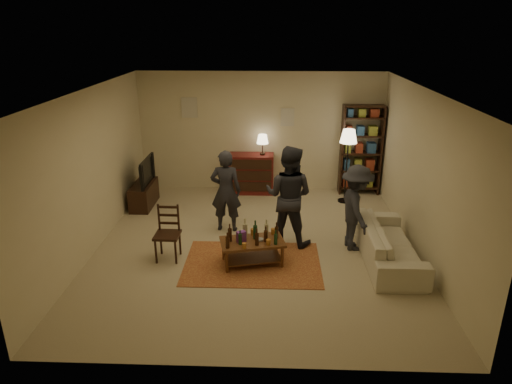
# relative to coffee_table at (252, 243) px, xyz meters

# --- Properties ---
(floor) EXTENTS (6.00, 6.00, 0.00)m
(floor) POSITION_rel_coffee_table_xyz_m (0.03, 0.61, -0.38)
(floor) COLOR #C6B793
(floor) RESTS_ON ground
(room_shell) EXTENTS (6.00, 6.00, 6.00)m
(room_shell) POSITION_rel_coffee_table_xyz_m (-0.62, 3.59, 1.44)
(room_shell) COLOR beige
(room_shell) RESTS_ON ground
(rug) EXTENTS (2.20, 1.50, 0.01)m
(rug) POSITION_rel_coffee_table_xyz_m (0.00, -0.00, -0.37)
(rug) COLOR maroon
(rug) RESTS_ON ground
(coffee_table) EXTENTS (1.11, 0.76, 0.75)m
(coffee_table) POSITION_rel_coffee_table_xyz_m (0.00, 0.00, 0.00)
(coffee_table) COLOR brown
(coffee_table) RESTS_ON ground
(dining_chair) EXTENTS (0.41, 0.41, 0.93)m
(dining_chair) POSITION_rel_coffee_table_xyz_m (-1.39, 0.17, 0.11)
(dining_chair) COLOR #301D10
(dining_chair) RESTS_ON ground
(tv_stand) EXTENTS (0.40, 1.00, 1.06)m
(tv_stand) POSITION_rel_coffee_table_xyz_m (-2.41, 2.41, 0.01)
(tv_stand) COLOR #301D10
(tv_stand) RESTS_ON ground
(dresser) EXTENTS (1.00, 0.50, 1.36)m
(dresser) POSITION_rel_coffee_table_xyz_m (-0.16, 3.33, 0.10)
(dresser) COLOR maroon
(dresser) RESTS_ON ground
(bookshelf) EXTENTS (0.90, 0.34, 2.02)m
(bookshelf) POSITION_rel_coffee_table_xyz_m (2.28, 3.39, 0.66)
(bookshelf) COLOR #301D10
(bookshelf) RESTS_ON ground
(floor_lamp) EXTENTS (0.36, 0.36, 1.61)m
(floor_lamp) POSITION_rel_coffee_table_xyz_m (1.89, 2.82, 0.98)
(floor_lamp) COLOR black
(floor_lamp) RESTS_ON ground
(sofa) EXTENTS (0.81, 2.08, 0.61)m
(sofa) POSITION_rel_coffee_table_xyz_m (2.23, 0.21, -0.07)
(sofa) COLOR beige
(sofa) RESTS_ON ground
(person_left) EXTENTS (0.58, 0.40, 1.55)m
(person_left) POSITION_rel_coffee_table_xyz_m (-0.54, 1.29, 0.40)
(person_left) COLOR #23242A
(person_left) RESTS_ON ground
(person_right) EXTENTS (1.04, 0.93, 1.77)m
(person_right) POSITION_rel_coffee_table_xyz_m (0.60, 0.81, 0.51)
(person_right) COLOR #25262D
(person_right) RESTS_ON ground
(person_by_sofa) EXTENTS (0.68, 1.03, 1.50)m
(person_by_sofa) POSITION_rel_coffee_table_xyz_m (1.73, 0.63, 0.37)
(person_by_sofa) COLOR #292A31
(person_by_sofa) RESTS_ON ground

